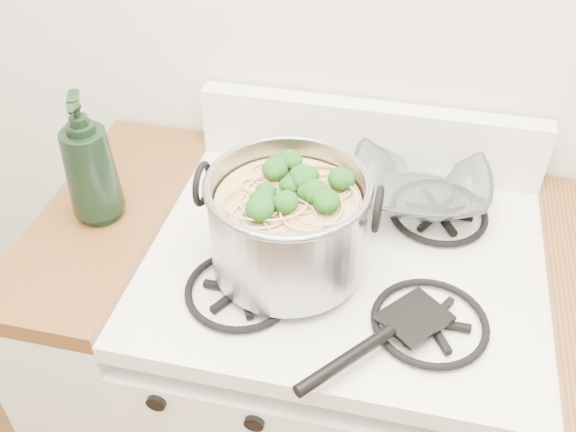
{
  "coord_description": "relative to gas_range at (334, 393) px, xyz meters",
  "views": [
    {
      "loc": [
        0.09,
        0.35,
        1.77
      ],
      "look_at": [
        -0.1,
        1.19,
        1.04
      ],
      "focal_mm": 40.0,
      "sensor_mm": 36.0,
      "label": 1
    }
  ],
  "objects": [
    {
      "name": "counter_left",
      "position": [
        -0.51,
        0.0,
        0.02
      ],
      "size": [
        0.25,
        0.65,
        0.92
      ],
      "color": "silver",
      "rests_on": "ground"
    },
    {
      "name": "spatula",
      "position": [
        0.14,
        -0.16,
        0.5
      ],
      "size": [
        0.42,
        0.42,
        0.02
      ],
      "primitive_type": null,
      "rotation": [
        0.0,
        0.0,
        -0.7
      ],
      "color": "black",
      "rests_on": "gas_range"
    },
    {
      "name": "bottle",
      "position": [
        -0.5,
        -0.01,
        0.62
      ],
      "size": [
        0.14,
        0.14,
        0.28
      ],
      "primitive_type": "imported",
      "rotation": [
        0.0,
        0.0,
        0.39
      ],
      "color": "black",
      "rests_on": "counter_left"
    },
    {
      "name": "stock_pot",
      "position": [
        -0.1,
        -0.07,
        0.58
      ],
      "size": [
        0.32,
        0.29,
        0.2
      ],
      "color": "#94959D",
      "rests_on": "gas_range"
    },
    {
      "name": "gas_range",
      "position": [
        0.0,
        0.0,
        0.0
      ],
      "size": [
        0.76,
        0.66,
        0.92
      ],
      "color": "white",
      "rests_on": "ground"
    },
    {
      "name": "glass_bowl",
      "position": [
        0.12,
        0.18,
        0.5
      ],
      "size": [
        0.13,
        0.13,
        0.03
      ],
      "primitive_type": "imported",
      "rotation": [
        0.0,
        0.0,
        0.1
      ],
      "color": "white",
      "rests_on": "gas_range"
    }
  ]
}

